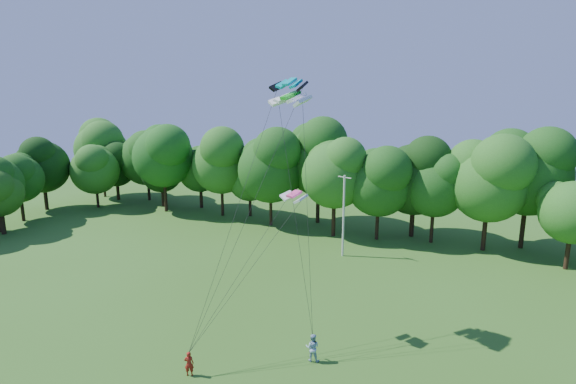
% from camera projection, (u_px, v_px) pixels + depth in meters
% --- Properties ---
extents(utility_pole, '(1.64, 0.70, 8.64)m').
position_uv_depth(utility_pole, '(344.00, 215.00, 46.45)').
color(utility_pole, silver).
rests_on(utility_pole, ground).
extents(kite_flyer_left, '(0.69, 0.61, 1.57)m').
position_uv_depth(kite_flyer_left, '(189.00, 364.00, 26.98)').
color(kite_flyer_left, maroon).
rests_on(kite_flyer_left, ground).
extents(kite_flyer_right, '(1.03, 0.88, 1.84)m').
position_uv_depth(kite_flyer_right, '(313.00, 348.00, 28.45)').
color(kite_flyer_right, '#97B9D2').
rests_on(kite_flyer_right, ground).
extents(kite_teal, '(2.67, 1.46, 0.59)m').
position_uv_depth(kite_teal, '(290.00, 82.00, 29.89)').
color(kite_teal, '#05A0A7').
rests_on(kite_teal, ground).
extents(kite_green, '(3.37, 2.49, 0.63)m').
position_uv_depth(kite_green, '(290.00, 95.00, 29.59)').
color(kite_green, green).
rests_on(kite_green, ground).
extents(kite_pink, '(2.14, 1.55, 0.40)m').
position_uv_depth(kite_pink, '(294.00, 194.00, 29.98)').
color(kite_pink, '#FF4691').
rests_on(kite_pink, ground).
extents(tree_back_west, '(9.41, 9.41, 13.68)m').
position_uv_depth(tree_back_west, '(163.00, 153.00, 63.79)').
color(tree_back_west, '#302413').
rests_on(tree_back_west, ground).
extents(tree_back_center, '(9.22, 9.22, 13.42)m').
position_uv_depth(tree_back_center, '(415.00, 167.00, 52.28)').
color(tree_back_center, black).
rests_on(tree_back_center, ground).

